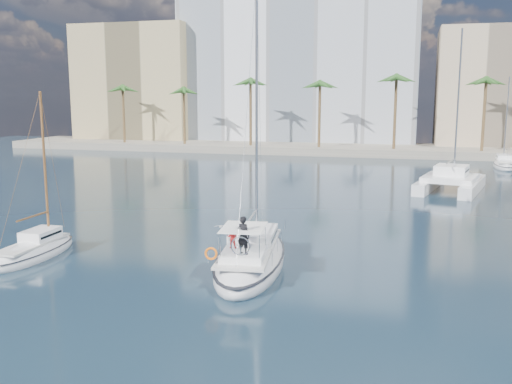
% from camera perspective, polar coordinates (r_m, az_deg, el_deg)
% --- Properties ---
extents(ground, '(160.00, 160.00, 0.00)m').
position_cam_1_polar(ground, '(34.40, 1.03, -5.99)').
color(ground, black).
rests_on(ground, ground).
extents(quay, '(120.00, 14.00, 1.20)m').
position_cam_1_polar(quay, '(93.88, 10.17, 4.22)').
color(quay, gray).
rests_on(quay, ground).
extents(building_modern, '(42.00, 16.00, 28.00)m').
position_cam_1_polar(building_modern, '(107.13, 4.42, 12.18)').
color(building_modern, white).
rests_on(building_modern, ground).
extents(building_tan_left, '(22.00, 14.00, 22.00)m').
position_cam_1_polar(building_tan_left, '(112.85, -11.40, 10.37)').
color(building_tan_left, tan).
rests_on(building_tan_left, ground).
extents(building_beige, '(20.00, 14.00, 20.00)m').
position_cam_1_polar(building_beige, '(103.08, 23.22, 9.31)').
color(building_beige, beige).
rests_on(building_beige, ground).
extents(palm_left, '(3.60, 3.60, 12.30)m').
position_cam_1_polar(palm_left, '(98.55, -10.30, 10.11)').
color(palm_left, brown).
rests_on(palm_left, ground).
extents(palm_centre, '(3.60, 3.60, 12.30)m').
position_cam_1_polar(palm_centre, '(89.50, 10.12, 10.17)').
color(palm_centre, brown).
rests_on(palm_centre, ground).
extents(main_sloop, '(4.93, 11.52, 16.58)m').
position_cam_1_polar(main_sloop, '(31.16, -0.53, -6.67)').
color(main_sloop, white).
rests_on(main_sloop, ground).
extents(small_sloop, '(2.21, 7.02, 10.09)m').
position_cam_1_polar(small_sloop, '(35.56, -21.24, -5.49)').
color(small_sloop, white).
rests_on(small_sloop, ground).
extents(catamaran, '(7.51, 11.52, 15.65)m').
position_cam_1_polar(catamaran, '(59.05, 18.89, 1.20)').
color(catamaran, white).
rests_on(catamaran, ground).
extents(seagull, '(0.99, 0.42, 0.18)m').
position_cam_1_polar(seagull, '(39.57, -3.54, -3.47)').
color(seagull, silver).
rests_on(seagull, ground).
extents(moored_yacht_a, '(3.37, 9.52, 11.90)m').
position_cam_1_polar(moored_yacht_a, '(80.57, 23.56, 2.25)').
color(moored_yacht_a, white).
rests_on(moored_yacht_a, ground).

